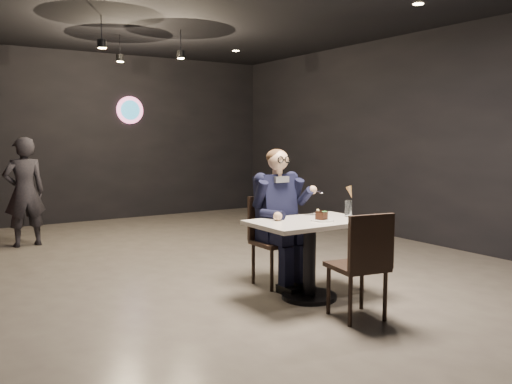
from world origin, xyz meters
TOP-DOWN VIEW (x-y plane):
  - floor at (0.00, 0.00)m, footprint 9.00×9.00m
  - wall_sign at (0.80, 4.47)m, footprint 0.50×0.06m
  - pendant_lights at (0.00, 2.00)m, footprint 1.40×1.20m
  - main_table at (0.45, -1.32)m, footprint 1.10×0.70m
  - chair_far at (0.45, -0.77)m, footprint 0.42×0.46m
  - chair_near at (0.45, -1.95)m, footprint 0.49×0.52m
  - seated_man at (0.45, -0.77)m, footprint 0.60×0.80m
  - dessert_plate at (0.52, -1.40)m, footprint 0.22×0.22m
  - cake_slice at (0.52, -1.39)m, footprint 0.12×0.11m
  - mint_leaf at (0.52, -1.44)m, footprint 0.06×0.04m
  - sundae_glass at (0.90, -1.34)m, footprint 0.07×0.07m
  - wafer_cone at (0.90, -1.36)m, footprint 0.07×0.07m
  - passerby at (-1.36, 2.75)m, footprint 0.58×0.40m

SIDE VIEW (x-z plane):
  - floor at x=0.00m, z-range 0.00..0.00m
  - main_table at x=0.45m, z-range 0.00..0.75m
  - chair_far at x=0.45m, z-range 0.00..0.92m
  - chair_near at x=0.45m, z-range 0.00..0.92m
  - seated_man at x=0.45m, z-range 0.00..1.44m
  - dessert_plate at x=0.52m, z-range 0.75..0.76m
  - passerby at x=-1.36m, z-range 0.00..1.52m
  - cake_slice at x=0.52m, z-range 0.76..0.83m
  - sundae_glass at x=0.90m, z-range 0.75..0.91m
  - mint_leaf at x=0.52m, z-range 0.84..0.85m
  - wafer_cone at x=0.90m, z-range 0.93..1.05m
  - wall_sign at x=0.80m, z-range 1.75..2.25m
  - pendant_lights at x=0.00m, z-range 2.70..3.06m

